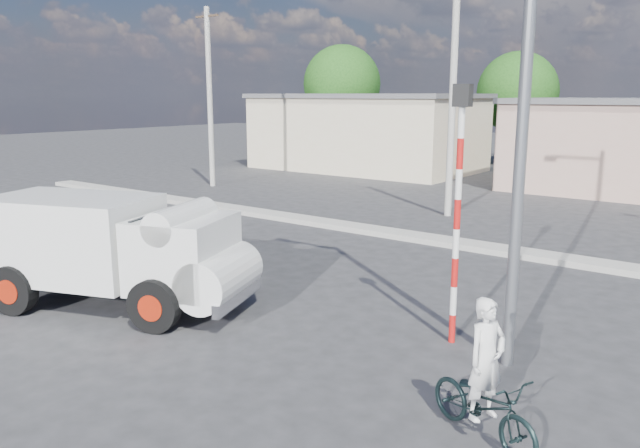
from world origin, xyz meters
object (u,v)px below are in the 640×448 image
Objects in this scene: truck at (117,248)px; bicycle at (484,406)px; cyclist at (485,382)px; streetlight at (517,40)px; traffic_pole at (458,194)px.

truck reaches higher than bicycle.
cyclist is 4.85m from streetlight.
truck is 7.75m from cyclist.
bicycle is 5.13m from streetlight.
cyclist is 3.61m from traffic_pole.
truck is 7.78m from bicycle.
truck is at bearing -158.45° from traffic_pole.
traffic_pole is at bearing 54.22° from bicycle.
bicycle is at bearing -72.52° from streetlight.
streetlight is at bearing 39.22° from bicycle.
truck is 1.30× the size of traffic_pole.
traffic_pole is 0.48× the size of streetlight.
streetlight is (-0.73, 2.32, 4.20)m from cyclist.
streetlight reaches higher than cyclist.
cyclist is at bearing -57.52° from traffic_pole.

